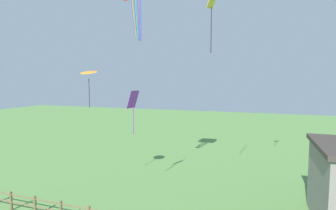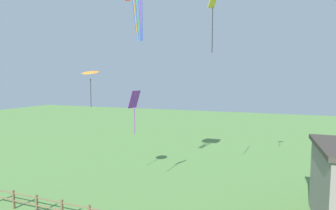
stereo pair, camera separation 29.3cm
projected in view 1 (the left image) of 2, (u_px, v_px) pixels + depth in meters
The scene contains 3 objects.
kite_yellow_diamond at pixel (211, 15), 15.94m from camera, with size 0.54×0.64×3.41m.
kite_purple_streamer at pixel (133, 103), 16.75m from camera, with size 0.54×0.91×2.84m.
kite_orange_delta at pixel (89, 73), 16.31m from camera, with size 1.14×1.13×2.39m.
Camera 1 is at (4.37, -4.44, 7.31)m, focal length 28.00 mm.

